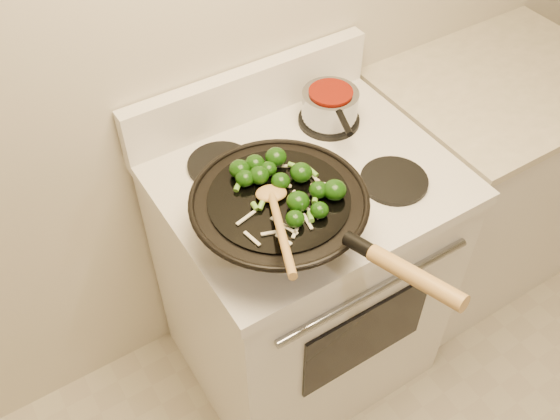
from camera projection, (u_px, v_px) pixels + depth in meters
stove at (301, 275)px, 2.01m from camera, size 0.78×0.67×1.08m
counter_unit at (477, 180)px, 2.33m from camera, size 0.78×0.62×0.91m
wok at (281, 215)px, 1.46m from camera, size 0.42×0.69×0.21m
stirfry at (285, 182)px, 1.43m from camera, size 0.26×0.27×0.05m
wooden_spoon at (277, 214)px, 1.34m from camera, size 0.17×0.32×0.10m
saucepan at (330, 105)px, 1.78m from camera, size 0.16×0.25×0.10m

